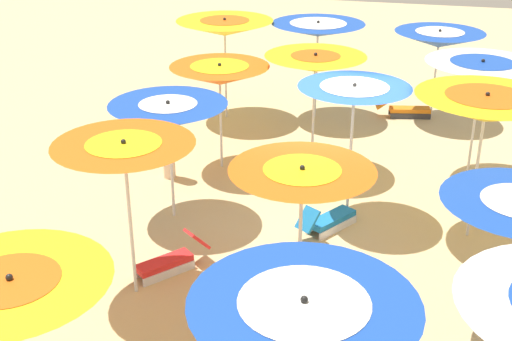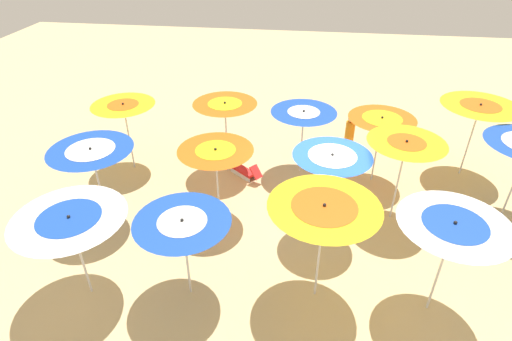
% 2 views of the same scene
% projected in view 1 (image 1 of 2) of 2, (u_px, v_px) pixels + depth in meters
% --- Properties ---
extents(ground, '(41.33, 41.33, 0.04)m').
position_uv_depth(ground, '(324.00, 224.00, 12.11)').
color(ground, '#D1B57F').
extents(beach_umbrella_2, '(2.25, 2.25, 2.56)m').
position_uv_depth(beach_umbrella_2, '(486.00, 108.00, 10.77)').
color(beach_umbrella_2, silver).
rests_on(beach_umbrella_2, ground).
extents(beach_umbrella_3, '(2.15, 2.15, 2.44)m').
position_uv_depth(beach_umbrella_3, '(482.00, 71.00, 12.94)').
color(beach_umbrella_3, silver).
rests_on(beach_umbrella_3, ground).
extents(beach_umbrella_4, '(2.11, 2.11, 2.23)m').
position_uv_depth(beach_umbrella_4, '(439.00, 39.00, 16.11)').
color(beach_umbrella_4, silver).
rests_on(beach_umbrella_4, ground).
extents(beach_umbrella_5, '(2.12, 2.12, 2.34)m').
position_uv_depth(beach_umbrella_5, '(304.00, 317.00, 6.17)').
color(beach_umbrella_5, silver).
rests_on(beach_umbrella_5, ground).
extents(beach_umbrella_6, '(1.96, 1.96, 2.22)m').
position_uv_depth(beach_umbrella_6, '(302.00, 183.00, 9.06)').
color(beach_umbrella_6, silver).
rests_on(beach_umbrella_6, ground).
extents(beach_umbrella_7, '(1.91, 1.91, 2.49)m').
position_uv_depth(beach_umbrella_7, '(354.00, 95.00, 11.42)').
color(beach_umbrella_7, silver).
rests_on(beach_umbrella_7, ground).
extents(beach_umbrella_8, '(1.99, 1.99, 2.46)m').
position_uv_depth(beach_umbrella_8, '(315.00, 64.00, 13.30)').
color(beach_umbrella_8, silver).
rests_on(beach_umbrella_8, ground).
extents(beach_umbrella_9, '(2.22, 2.22, 2.39)m').
position_uv_depth(beach_umbrella_9, '(318.00, 30.00, 16.19)').
color(beach_umbrella_9, silver).
rests_on(beach_umbrella_9, ground).
extents(beach_umbrella_10, '(1.95, 1.95, 2.33)m').
position_uv_depth(beach_umbrella_10, '(12.00, 295.00, 6.52)').
color(beach_umbrella_10, silver).
rests_on(beach_umbrella_10, ground).
extents(beach_umbrella_11, '(1.96, 1.96, 2.44)m').
position_uv_depth(beach_umbrella_11, '(125.00, 158.00, 9.31)').
color(beach_umbrella_11, silver).
rests_on(beach_umbrella_11, ground).
extents(beach_umbrella_12, '(2.02, 2.02, 2.19)m').
position_uv_depth(beach_umbrella_12, '(169.00, 115.00, 11.56)').
color(beach_umbrella_12, silver).
rests_on(beach_umbrella_12, ground).
extents(beach_umbrella_13, '(1.98, 1.98, 2.22)m').
position_uv_depth(beach_umbrella_13, '(220.00, 75.00, 13.52)').
color(beach_umbrella_13, silver).
rests_on(beach_umbrella_13, ground).
extents(beach_umbrella_14, '(2.29, 2.29, 2.47)m').
position_uv_depth(beach_umbrella_14, '(225.00, 28.00, 16.13)').
color(beach_umbrella_14, silver).
rests_on(beach_umbrella_14, ground).
extents(lounger_0, '(1.14, 1.01, 0.59)m').
position_uv_depth(lounger_0, '(170.00, 260.00, 10.62)').
color(lounger_0, silver).
rests_on(lounger_0, ground).
extents(lounger_1, '(0.60, 1.38, 0.51)m').
position_uv_depth(lounger_1, '(406.00, 110.00, 16.99)').
color(lounger_1, '#333338').
rests_on(lounger_1, ground).
extents(lounger_2, '(1.23, 0.95, 0.57)m').
position_uv_depth(lounger_2, '(328.00, 220.00, 11.81)').
color(lounger_2, silver).
rests_on(lounger_2, ground).
extents(beachgoer_0, '(0.30, 0.30, 1.80)m').
position_uv_depth(beachgoer_0, '(167.00, 133.00, 13.45)').
color(beachgoer_0, beige).
rests_on(beachgoer_0, ground).
extents(beach_ball, '(0.24, 0.24, 0.24)m').
position_uv_depth(beach_ball, '(97.00, 274.00, 10.41)').
color(beach_ball, '#337FE5').
rests_on(beach_ball, ground).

